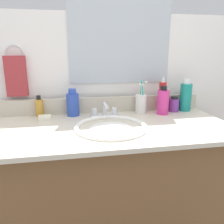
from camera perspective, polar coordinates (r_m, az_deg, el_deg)
The scene contains 17 objects.
vanity_cabinet at distance 1.27m, azimuth 0.23°, elevation -19.85°, with size 1.13×0.51×0.71m, color brown.
countertop at distance 1.10m, azimuth 0.25°, elevation -4.01°, with size 1.18×0.56×0.02m, color beige.
backsplash at distance 1.34m, azimuth -1.85°, elevation 1.90°, with size 1.18×0.02×0.09m, color beige.
back_wall at distance 1.43m, azimuth -2.17°, elevation -2.56°, with size 2.28×0.04×1.30m, color white.
mirror_panel at distance 1.37m, azimuth 2.13°, elevation 19.24°, with size 0.60×0.01×0.56m, color #B2BCC6.
towel_ring at distance 1.36m, azimuth -23.55°, elevation 13.43°, with size 0.10×0.10×0.01m, color silver.
hand_towel at distance 1.35m, azimuth -23.18°, elevation 8.35°, with size 0.11×0.04×0.22m, color #A53338.
sink_basin at distance 1.08m, azimuth -0.29°, elevation -5.61°, with size 0.35×0.35×0.11m.
faucet at distance 1.24m, azimuth -1.86°, elevation 0.01°, with size 0.16×0.10×0.08m.
bottle_shampoo_blue at distance 1.28m, azimuth -9.94°, elevation 2.08°, with size 0.07×0.07×0.15m.
bottle_oil_amber at distance 1.30m, azimuth -17.98°, elevation 1.13°, with size 0.04×0.04×0.12m.
bottle_soap_pink at distance 1.32m, azimuth 12.82°, elevation 2.61°, with size 0.07×0.07×0.16m.
bottle_cream_purple at distance 1.40m, azimuth 15.45°, elevation 1.84°, with size 0.06×0.06×0.09m.
bottle_spray_red at distance 1.39m, azimuth 12.67°, elevation 3.97°, with size 0.04×0.04×0.21m.
bottle_mouthwash_teal at distance 1.44m, azimuth 18.20°, elevation 3.79°, with size 0.07×0.07×0.19m.
cup_white_ceramic at distance 1.33m, azimuth 7.39°, elevation 2.29°, with size 0.06×0.07×0.20m.
soap_bar at distance 1.24m, azimuth -16.69°, elevation -1.41°, with size 0.06×0.04×0.02m, color white.
Camera 1 is at (-0.19, -1.02, 1.08)m, focal length 35.98 mm.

